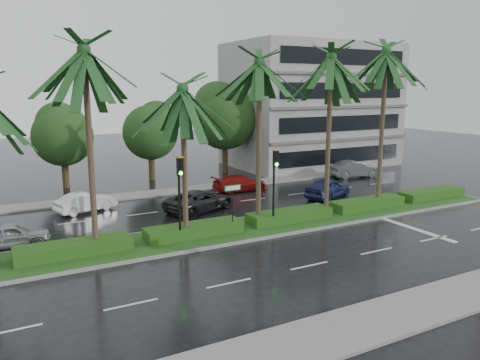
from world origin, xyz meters
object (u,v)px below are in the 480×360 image
car_red (240,183)px  car_grey (355,169)px  car_darkgrey (200,200)px  car_blue (328,188)px  signal_median_left (180,187)px  car_white (86,202)px  car_silver (11,235)px  street_sign (233,197)px

car_red → car_grey: 11.50m
car_darkgrey → car_blue: bearing=-118.2°
signal_median_left → car_darkgrey: size_ratio=0.90×
signal_median_left → car_grey: bearing=26.0°
signal_median_left → car_white: bearing=108.6°
signal_median_left → car_darkgrey: bearing=58.6°
car_darkgrey → car_red: size_ratio=1.14×
car_silver → car_white: bearing=-38.4°
car_blue → car_grey: 8.63m
car_silver → car_red: (16.00, 5.91, 0.01)m
street_sign → signal_median_left: bearing=-176.5°
car_white → car_blue: (16.00, -4.21, 0.08)m
car_darkgrey → car_grey: car_grey is taller
street_sign → car_red: size_ratio=0.61×
car_silver → car_blue: 20.52m
car_darkgrey → car_red: car_darkgrey is taller
signal_median_left → car_grey: signal_median_left is taller
street_sign → car_silver: bearing=161.5°
street_sign → car_blue: (10.00, 4.51, -1.42)m
car_grey → street_sign: bearing=129.2°
car_silver → car_grey: bearing=-75.1°
car_silver → car_red: car_red is taller
car_blue → car_grey: size_ratio=0.93×
signal_median_left → street_sign: bearing=3.5°
car_silver → car_red: 17.06m
car_darkgrey → car_red: 6.33m
signal_median_left → car_blue: size_ratio=1.05×
street_sign → car_silver: street_sign is taller
car_grey → car_blue: bearing=135.6°
car_silver → car_blue: (20.50, 0.99, 0.09)m
street_sign → car_grey: (17.00, 9.56, -1.39)m
signal_median_left → car_red: size_ratio=1.02×
car_darkgrey → car_grey: 16.98m
car_red → car_blue: car_blue is taller
car_silver → car_red: bearing=-67.2°
car_white → car_red: 11.52m
signal_median_left → car_grey: (20.00, 9.74, -2.26)m
signal_median_left → car_darkgrey: signal_median_left is taller
signal_median_left → car_darkgrey: (3.50, 5.73, -2.32)m
car_red → car_blue: 6.67m
signal_median_left → car_white: (-3.00, 8.90, -2.37)m
street_sign → car_grey: 19.55m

